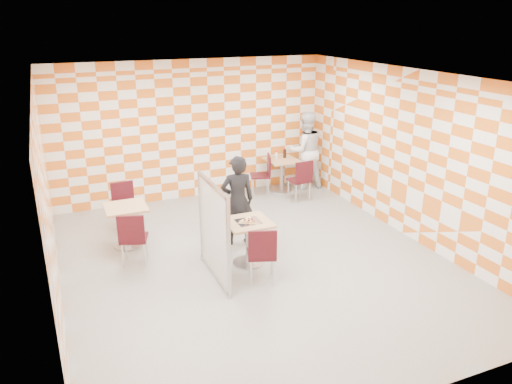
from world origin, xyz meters
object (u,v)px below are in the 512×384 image
(chair_main_front, at_px, (262,251))
(sport_bottle, at_px, (276,155))
(main_table, at_px, (248,235))
(second_table, at_px, (282,169))
(man_dark, at_px, (237,201))
(chair_empty_near, at_px, (133,235))
(empty_table, at_px, (127,219))
(chair_empty_far, at_px, (124,203))
(chair_second_side, at_px, (264,171))
(man_white, at_px, (305,150))
(chair_second_front, at_px, (301,177))
(partition, at_px, (214,231))
(soda_bottle, at_px, (285,153))

(chair_main_front, xyz_separation_m, sport_bottle, (2.02, 3.81, 0.29))
(main_table, bearing_deg, second_table, 55.78)
(man_dark, xyz_separation_m, sport_bottle, (1.83, 2.31, 0.03))
(chair_empty_near, relative_size, man_dark, 0.57)
(empty_table, xyz_separation_m, chair_empty_far, (0.08, 0.74, 0.04))
(chair_second_side, distance_m, sport_bottle, 0.49)
(empty_table, distance_m, man_white, 4.67)
(main_table, bearing_deg, chair_second_front, 46.20)
(man_dark, distance_m, sport_bottle, 2.95)
(second_table, bearing_deg, chair_second_front, -83.47)
(chair_second_front, distance_m, chair_empty_near, 4.22)
(man_white, xyz_separation_m, sport_bottle, (-0.71, 0.07, -0.06))
(partition, bearing_deg, chair_empty_far, 111.71)
(chair_empty_near, distance_m, man_white, 5.03)
(chair_second_side, xyz_separation_m, sport_bottle, (0.37, 0.15, 0.29))
(chair_second_side, height_order, partition, partition)
(chair_main_front, bearing_deg, soda_bottle, 59.65)
(second_table, height_order, chair_empty_far, chair_empty_far)
(chair_empty_near, relative_size, soda_bottle, 4.02)
(soda_bottle, bearing_deg, chair_main_front, -120.35)
(chair_empty_far, relative_size, partition, 0.60)
(partition, relative_size, man_dark, 0.96)
(empty_table, xyz_separation_m, sport_bottle, (3.65, 1.67, 0.33))
(main_table, height_order, chair_empty_near, chair_empty_near)
(sport_bottle, bearing_deg, chair_main_front, -117.93)
(main_table, height_order, chair_empty_far, chair_empty_far)
(empty_table, relative_size, chair_empty_near, 0.81)
(chair_main_front, xyz_separation_m, chair_second_side, (1.65, 3.65, 0.00))
(man_dark, bearing_deg, partition, 60.09)
(main_table, distance_m, soda_bottle, 3.85)
(chair_empty_near, bearing_deg, partition, -38.88)
(chair_empty_near, bearing_deg, second_table, 32.43)
(chair_second_side, relative_size, chair_empty_near, 1.00)
(empty_table, distance_m, chair_main_front, 2.69)
(chair_second_front, relative_size, man_white, 0.51)
(chair_empty_far, height_order, man_white, man_white)
(second_table, relative_size, man_white, 0.42)
(chair_main_front, distance_m, chair_second_side, 4.01)
(main_table, height_order, soda_bottle, soda_bottle)
(chair_empty_near, bearing_deg, man_dark, 5.21)
(empty_table, relative_size, man_dark, 0.47)
(empty_table, distance_m, soda_bottle, 4.26)
(chair_second_front, relative_size, sport_bottle, 4.62)
(sport_bottle, height_order, soda_bottle, soda_bottle)
(man_white, bearing_deg, chair_empty_near, 35.84)
(main_table, bearing_deg, empty_table, 139.64)
(chair_main_front, height_order, man_white, man_white)
(chair_second_side, relative_size, man_dark, 0.57)
(chair_second_side, bearing_deg, chair_empty_far, -166.34)
(man_white, bearing_deg, main_table, 55.84)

